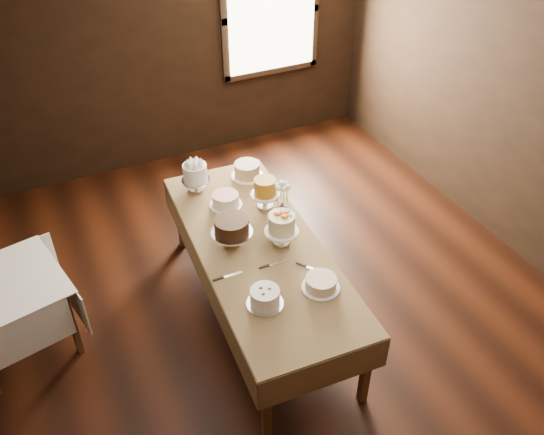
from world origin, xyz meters
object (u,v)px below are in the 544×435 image
Objects in this scene: cake_lattice at (226,201)px; cake_caramel at (265,194)px; cake_meringue at (196,178)px; cake_swirl at (265,298)px; cake_server_b at (315,270)px; cake_cream at (321,284)px; cake_speckled at (247,170)px; cake_server_e at (233,274)px; side_table at (6,292)px; cake_chocolate at (232,232)px; cake_flowers at (281,230)px; cake_server_a at (278,263)px; display_table at (258,251)px; cake_server_c at (241,227)px; flower_vase at (282,209)px.

cake_caramel is (0.31, -0.16, 0.07)m from cake_lattice.
cake_meringue reaches higher than cake_lattice.
cake_server_b is at bearing 17.86° from cake_swirl.
cake_lattice is 1.29m from cake_cream.
cake_meringue is at bearing -179.56° from cake_speckled.
cake_meringue is at bearing 84.22° from cake_server_e.
cake_server_b is at bearing -72.03° from cake_meringue.
cake_chocolate is (1.75, -0.35, 0.25)m from side_table.
cake_caramel is 1.08× the size of cake_swirl.
cake_flowers is 1.19× the size of cake_server_a.
display_table is 1.99m from side_table.
cake_chocolate is 0.75m from cake_swirl.
cake_server_a is 1.00× the size of cake_server_b.
cake_meringue is at bearing 90.82° from cake_chocolate.
cake_server_b is (0.06, 0.19, -0.04)m from cake_cream.
cake_server_b is 1.00× the size of cake_server_c.
cake_speckled is at bearing 84.74° from cake_caramel.
cake_lattice is 0.52m from cake_chocolate.
cake_speckled is 0.78m from cake_server_c.
cake_flowers is 1.19× the size of cake_server_e.
cake_cream is at bearing -150.40° from cake_server_c.
cake_server_b is (0.22, -0.19, 0.00)m from cake_server_a.
cake_server_e is at bearing 103.33° from cake_swirl.
cake_chocolate is at bearing -105.80° from cake_lattice.
cake_chocolate is 0.40m from cake_flowers.
cake_flowers is at bearing -71.71° from cake_lattice.
cake_lattice is at bearing 81.19° from cake_swirl.
cake_chocolate is (0.01, -0.84, -0.02)m from cake_meringue.
cake_swirl is at bearing -125.82° from cake_flowers.
flower_vase is (0.07, -0.19, -0.06)m from cake_caramel.
cake_caramel is 1.22× the size of cake_server_a.
flower_vase is at bearing -87.81° from cake_speckled.
cake_speckled is 1.43m from cake_server_b.
cake_flowers reaches higher than display_table.
cake_cream is at bearing -65.30° from cake_server_a.
display_table is 8.07× the size of cake_speckled.
cake_server_a is 0.29m from cake_server_b.
cake_flowers is 0.55m from cake_server_e.
cake_meringue is 2.14× the size of flower_vase.
cake_cream is at bearing -3.94° from cake_swirl.
flower_vase is (0.38, -0.00, 0.06)m from cake_server_c.
cake_caramel is 0.38m from cake_server_c.
cake_caramel is 0.77m from cake_server_a.
cake_server_c is 0.39m from flower_vase.
cake_chocolate is at bearing 116.77° from cake_cream.
cake_lattice is (-0.03, 0.62, 0.11)m from display_table.
side_table is 3.24× the size of cake_speckled.
cake_server_a is (1.98, -0.74, 0.14)m from side_table.
cake_server_c is (-0.36, -0.69, -0.06)m from cake_speckled.
cake_caramel is (0.46, -0.50, -0.00)m from cake_meringue.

